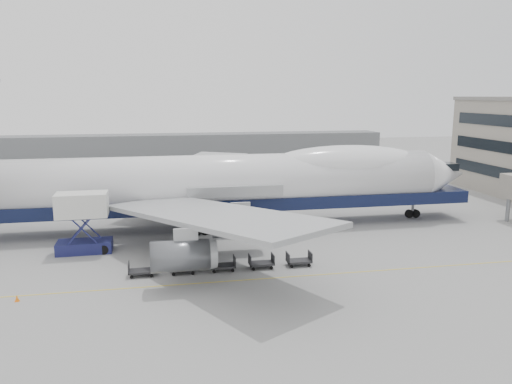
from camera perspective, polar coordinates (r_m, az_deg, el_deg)
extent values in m
plane|color=gray|center=(49.83, -1.95, -7.56)|extent=(260.00, 260.00, 0.00)
cube|color=gold|center=(44.26, -0.71, -9.99)|extent=(60.00, 0.15, 0.01)
cylinder|color=slate|center=(71.22, 26.84, -1.82)|extent=(0.50, 0.50, 3.00)
cube|color=slate|center=(117.34, -12.26, 4.73)|extent=(110.00, 8.00, 7.00)
cylinder|color=white|center=(59.98, -3.80, 1.24)|extent=(52.00, 6.40, 6.40)
cube|color=#0E1535|center=(60.60, -2.83, -1.11)|extent=(60.00, 5.76, 1.50)
cone|color=white|center=(69.74, 20.58, 1.94)|extent=(6.00, 6.40, 6.40)
ellipsoid|color=white|center=(63.54, 10.30, 3.24)|extent=(20.67, 5.78, 4.56)
cube|color=#9EA0A3|center=(45.87, -5.25, -2.61)|extent=(20.35, 26.74, 2.26)
cube|color=#9EA0A3|center=(73.85, -7.50, 2.55)|extent=(20.35, 26.74, 2.26)
cylinder|color=#595B60|center=(78.74, -9.86, 1.38)|extent=(4.80, 2.60, 2.60)
cylinder|color=#595B60|center=(70.25, -4.80, 0.35)|extent=(4.80, 2.60, 2.60)
cylinder|color=#595B60|center=(50.89, -2.33, -3.75)|extent=(4.80, 2.60, 2.60)
cylinder|color=#595B60|center=(41.75, -8.67, -7.21)|extent=(4.80, 2.60, 2.60)
cylinder|color=slate|center=(68.56, 17.47, -1.80)|extent=(0.36, 0.36, 2.50)
cylinder|color=black|center=(68.71, 17.44, -2.37)|extent=(1.10, 0.45, 1.10)
cylinder|color=slate|center=(57.71, -6.32, -3.72)|extent=(0.36, 0.36, 2.50)
cylinder|color=black|center=(57.89, -6.31, -4.39)|extent=(1.10, 0.45, 1.10)
cylinder|color=slate|center=(63.51, -6.77, -2.36)|extent=(0.36, 0.36, 2.50)
cylinder|color=black|center=(63.68, -6.76, -2.97)|extent=(1.10, 0.45, 1.10)
cube|color=navy|center=(54.37, -18.98, -5.91)|extent=(5.50, 2.70, 1.20)
cube|color=silver|center=(53.30, -19.27, -1.37)|extent=(5.07, 2.92, 2.40)
cube|color=navy|center=(52.64, -19.30, -3.99)|extent=(3.89, 0.18, 4.30)
cube|color=navy|center=(54.94, -18.95, -3.35)|extent=(3.89, 0.18, 4.30)
cube|color=slate|center=(54.99, -19.02, -0.99)|extent=(2.64, 1.35, 0.15)
cylinder|color=black|center=(53.69, -21.22, -6.39)|extent=(0.98, 0.38, 0.98)
cylinder|color=black|center=(55.75, -20.83, -5.73)|extent=(0.98, 0.38, 0.98)
cylinder|color=black|center=(53.11, -17.02, -6.31)|extent=(0.98, 0.38, 0.98)
cylinder|color=black|center=(55.19, -16.79, -5.64)|extent=(0.98, 0.38, 0.98)
cone|color=orange|center=(44.05, -25.66, -10.88)|extent=(0.33, 0.33, 0.52)
cube|color=orange|center=(44.14, -25.63, -11.17)|extent=(0.35, 0.35, 0.03)
cube|color=#2D2D30|center=(46.13, -12.94, -8.80)|extent=(2.30, 1.35, 0.18)
cube|color=#2D2D30|center=(46.06, -14.35, -8.37)|extent=(0.08, 1.35, 0.90)
cube|color=#2D2D30|center=(45.97, -11.58, -8.29)|extent=(0.08, 1.35, 0.90)
cylinder|color=black|center=(45.76, -14.03, -9.41)|extent=(0.30, 0.12, 0.30)
cylinder|color=black|center=(46.80, -13.96, -8.95)|extent=(0.30, 0.12, 0.30)
cylinder|color=black|center=(45.69, -11.87, -9.35)|extent=(0.30, 0.12, 0.30)
cylinder|color=black|center=(46.72, -11.85, -8.89)|extent=(0.30, 0.12, 0.30)
cube|color=#2D2D30|center=(46.12, -8.38, -8.63)|extent=(2.30, 1.35, 0.18)
cube|color=#2D2D30|center=(45.96, -9.77, -8.22)|extent=(0.08, 1.35, 0.90)
cube|color=#2D2D30|center=(46.04, -7.01, -8.11)|extent=(0.08, 1.35, 0.90)
cylinder|color=black|center=(45.68, -9.41, -9.26)|extent=(0.30, 0.12, 0.30)
cylinder|color=black|center=(46.72, -9.45, -8.80)|extent=(0.30, 0.12, 0.30)
cylinder|color=black|center=(45.74, -7.25, -9.17)|extent=(0.30, 0.12, 0.30)
cylinder|color=black|center=(46.78, -7.35, -8.71)|extent=(0.30, 0.12, 0.30)
cube|color=#2D2D30|center=(46.39, -3.84, -8.42)|extent=(2.30, 1.35, 0.18)
cube|color=#2D2D30|center=(46.15, -5.21, -8.02)|extent=(0.08, 1.35, 0.90)
cube|color=#2D2D30|center=(46.40, -2.48, -7.88)|extent=(0.08, 1.35, 0.90)
cylinder|color=black|center=(45.89, -4.81, -9.05)|extent=(0.30, 0.12, 0.30)
cylinder|color=black|center=(46.92, -4.96, -8.60)|extent=(0.30, 0.12, 0.30)
cylinder|color=black|center=(46.09, -2.69, -8.94)|extent=(0.30, 0.12, 0.30)
cylinder|color=black|center=(47.11, -2.88, -8.49)|extent=(0.30, 0.12, 0.30)
cube|color=#2D2D30|center=(46.95, 0.61, -8.15)|extent=(2.30, 1.35, 0.18)
cube|color=#2D2D30|center=(46.62, -0.72, -7.77)|extent=(0.08, 1.35, 0.90)
cube|color=#2D2D30|center=(47.04, 1.94, -7.61)|extent=(0.08, 1.35, 0.90)
cylinder|color=black|center=(46.39, -0.29, -8.79)|extent=(0.30, 0.12, 0.30)
cylinder|color=black|center=(47.40, -0.54, -8.35)|extent=(0.30, 0.12, 0.30)
cylinder|color=black|center=(46.71, 1.78, -8.65)|extent=(0.30, 0.12, 0.30)
cylinder|color=black|center=(47.72, 1.49, -8.22)|extent=(0.30, 0.12, 0.30)
cube|color=#2D2D30|center=(47.77, 4.93, -7.85)|extent=(2.30, 1.35, 0.18)
cube|color=#2D2D30|center=(47.37, 3.65, -7.49)|extent=(0.08, 1.35, 0.90)
cube|color=#2D2D30|center=(47.95, 6.21, -7.30)|extent=(0.08, 1.35, 0.90)
cylinder|color=black|center=(47.15, 4.10, -8.48)|extent=(0.30, 0.12, 0.30)
cylinder|color=black|center=(48.16, 3.76, -8.06)|extent=(0.30, 0.12, 0.30)
cylinder|color=black|center=(47.61, 6.10, -8.33)|extent=(0.30, 0.12, 0.30)
cylinder|color=black|center=(48.60, 5.72, -7.91)|extent=(0.30, 0.12, 0.30)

